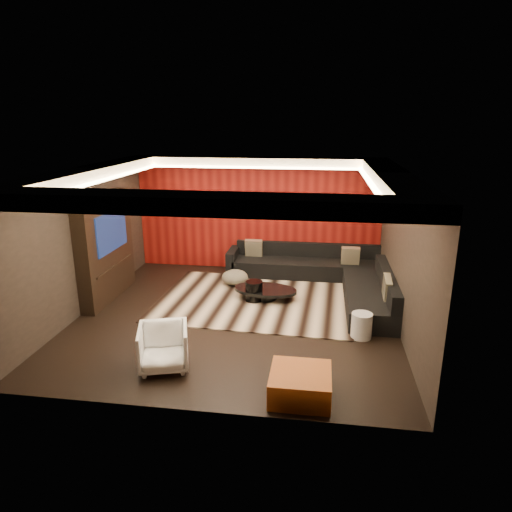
% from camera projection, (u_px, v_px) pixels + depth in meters
% --- Properties ---
extents(floor, '(6.00, 6.00, 0.02)m').
position_uv_depth(floor, '(236.00, 317.00, 8.81)').
color(floor, black).
rests_on(floor, ground).
extents(ceiling, '(6.00, 6.00, 0.02)m').
position_uv_depth(ceiling, '(234.00, 169.00, 7.99)').
color(ceiling, silver).
rests_on(ceiling, ground).
extents(wall_back, '(6.00, 0.02, 2.80)m').
position_uv_depth(wall_back, '(258.00, 214.00, 11.25)').
color(wall_back, black).
rests_on(wall_back, ground).
extents(wall_left, '(0.02, 6.00, 2.80)m').
position_uv_depth(wall_left, '(82.00, 241.00, 8.81)').
color(wall_left, black).
rests_on(wall_left, ground).
extents(wall_right, '(0.02, 6.00, 2.80)m').
position_uv_depth(wall_right, '(404.00, 253.00, 7.99)').
color(wall_right, black).
rests_on(wall_right, ground).
extents(red_feature_wall, '(5.98, 0.05, 2.78)m').
position_uv_depth(red_feature_wall, '(258.00, 214.00, 11.21)').
color(red_feature_wall, '#6B0C0A').
rests_on(red_feature_wall, ground).
extents(soffit_back, '(6.00, 0.60, 0.22)m').
position_uv_depth(soffit_back, '(256.00, 162.00, 10.58)').
color(soffit_back, silver).
rests_on(soffit_back, ground).
extents(soffit_front, '(6.00, 0.60, 0.22)m').
position_uv_depth(soffit_front, '(192.00, 203.00, 5.47)').
color(soffit_front, silver).
rests_on(soffit_front, ground).
extents(soffit_left, '(0.60, 4.80, 0.22)m').
position_uv_depth(soffit_left, '(90.00, 174.00, 8.39)').
color(soffit_left, silver).
rests_on(soffit_left, ground).
extents(soffit_right, '(0.60, 4.80, 0.22)m').
position_uv_depth(soffit_right, '(392.00, 179.00, 7.66)').
color(soffit_right, silver).
rests_on(soffit_right, ground).
extents(cove_back, '(4.80, 0.08, 0.04)m').
position_uv_depth(cove_back, '(254.00, 167.00, 10.29)').
color(cove_back, '#FFD899').
rests_on(cove_back, ground).
extents(cove_front, '(4.80, 0.08, 0.04)m').
position_uv_depth(cove_front, '(200.00, 206.00, 5.82)').
color(cove_front, '#FFD899').
rests_on(cove_front, ground).
extents(cove_left, '(0.08, 4.80, 0.04)m').
position_uv_depth(cove_left, '(108.00, 179.00, 8.37)').
color(cove_left, '#FFD899').
rests_on(cove_left, ground).
extents(cove_right, '(0.08, 4.80, 0.04)m').
position_uv_depth(cove_right, '(371.00, 184.00, 7.73)').
color(cove_right, '#FFD899').
rests_on(cove_right, ground).
extents(tv_surround, '(0.30, 2.00, 2.20)m').
position_uv_depth(tv_surround, '(106.00, 247.00, 9.44)').
color(tv_surround, black).
rests_on(tv_surround, ground).
extents(tv_screen, '(0.04, 1.30, 0.80)m').
position_uv_depth(tv_screen, '(111.00, 231.00, 9.32)').
color(tv_screen, black).
rests_on(tv_screen, ground).
extents(tv_shelf, '(0.04, 1.60, 0.04)m').
position_uv_depth(tv_shelf, '(115.00, 266.00, 9.54)').
color(tv_shelf, black).
rests_on(tv_shelf, ground).
extents(rug, '(4.13, 3.18, 0.02)m').
position_uv_depth(rug, '(256.00, 300.00, 9.56)').
color(rug, '#CCB495').
rests_on(rug, floor).
extents(coffee_table, '(1.48, 1.48, 0.22)m').
position_uv_depth(coffee_table, '(265.00, 293.00, 9.60)').
color(coffee_table, black).
rests_on(coffee_table, rug).
extents(drum_stool, '(0.46, 0.46, 0.42)m').
position_uv_depth(drum_stool, '(254.00, 291.00, 9.46)').
color(drum_stool, black).
rests_on(drum_stool, rug).
extents(striped_pouf, '(0.77, 0.77, 0.33)m').
position_uv_depth(striped_pouf, '(235.00, 277.00, 10.41)').
color(striped_pouf, '#BCB192').
rests_on(striped_pouf, rug).
extents(white_side_table, '(0.38, 0.38, 0.45)m').
position_uv_depth(white_side_table, '(362.00, 326.00, 7.90)').
color(white_side_table, silver).
rests_on(white_side_table, floor).
extents(orange_ottoman, '(0.83, 0.83, 0.37)m').
position_uv_depth(orange_ottoman, '(300.00, 384.00, 6.23)').
color(orange_ottoman, '#8D4212').
rests_on(orange_ottoman, floor).
extents(armchair, '(0.91, 0.93, 0.68)m').
position_uv_depth(armchair, '(163.00, 347.00, 6.91)').
color(armchair, white).
rests_on(armchair, floor).
extents(sectional_sofa, '(3.65, 3.50, 0.75)m').
position_uv_depth(sectional_sofa, '(327.00, 276.00, 10.26)').
color(sectional_sofa, black).
rests_on(sectional_sofa, floor).
extents(throw_pillows, '(3.15, 2.72, 0.50)m').
position_uv_depth(throw_pillows, '(325.00, 262.00, 10.08)').
color(throw_pillows, '#C0B38D').
rests_on(throw_pillows, sectional_sofa).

